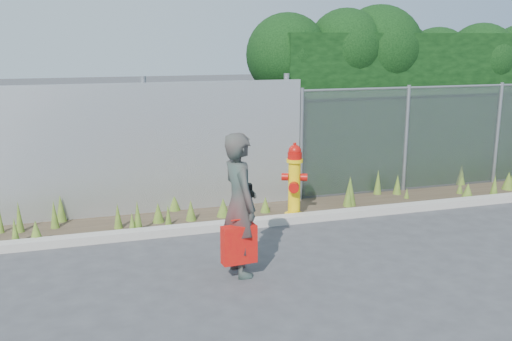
% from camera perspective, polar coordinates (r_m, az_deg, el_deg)
% --- Properties ---
extents(ground, '(80.00, 80.00, 0.00)m').
position_cam_1_polar(ground, '(7.53, 5.43, -9.60)').
color(ground, '#3B3B3D').
rests_on(ground, ground).
extents(curb, '(16.00, 0.22, 0.12)m').
position_cam_1_polar(curb, '(9.09, 1.06, -5.11)').
color(curb, '#A8A197').
rests_on(curb, ground).
extents(weed_strip, '(16.00, 1.33, 0.55)m').
position_cam_1_polar(weed_strip, '(9.74, 2.45, -3.34)').
color(weed_strip, '#3F3224').
rests_on(weed_strip, ground).
extents(corrugated_fence, '(8.50, 0.21, 2.30)m').
position_cam_1_polar(corrugated_fence, '(9.59, -20.08, 1.49)').
color(corrugated_fence, '#B0B4B8').
rests_on(corrugated_fence, ground).
extents(chainlink_fence, '(6.50, 0.07, 2.05)m').
position_cam_1_polar(chainlink_fence, '(11.85, 19.08, 3.28)').
color(chainlink_fence, gray).
rests_on(chainlink_fence, ground).
extents(hedge, '(7.86, 1.91, 3.56)m').
position_cam_1_polar(hedge, '(12.57, 16.70, 8.22)').
color(hedge, black).
rests_on(hedge, ground).
extents(fire_hydrant, '(0.42, 0.38, 1.26)m').
position_cam_1_polar(fire_hydrant, '(9.34, 3.87, -1.13)').
color(fire_hydrant, yellow).
rests_on(fire_hydrant, ground).
extents(woman, '(0.49, 0.70, 1.80)m').
position_cam_1_polar(woman, '(7.03, -1.64, -3.42)').
color(woman, '#0E5B4F').
rests_on(woman, ground).
extents(red_tote_bag, '(0.43, 0.16, 0.56)m').
position_cam_1_polar(red_tote_bag, '(6.99, -1.71, -7.39)').
color(red_tote_bag, red).
extents(black_shoulder_bag, '(0.24, 0.10, 0.18)m').
position_cam_1_polar(black_shoulder_bag, '(7.16, -1.36, -2.05)').
color(black_shoulder_bag, black).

